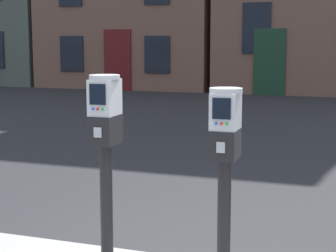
{
  "coord_description": "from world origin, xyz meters",
  "views": [
    {
      "loc": [
        1.4,
        -3.8,
        1.78
      ],
      "look_at": [
        0.06,
        -0.04,
        1.18
      ],
      "focal_mm": 62.07,
      "sensor_mm": 36.0,
      "label": 1
    }
  ],
  "objects": [
    {
      "name": "parking_meter_twin_adjacent",
      "position": [
        0.5,
        -0.14,
        1.05
      ],
      "size": [
        0.22,
        0.25,
        1.32
      ],
      "rotation": [
        0.0,
        0.0,
        -1.55
      ],
      "color": "black",
      "rests_on": "sidewalk_slab"
    },
    {
      "name": "parking_meter_near_kerb",
      "position": [
        -0.38,
        -0.14,
        1.1
      ],
      "size": [
        0.22,
        0.25,
        1.39
      ],
      "rotation": [
        0.0,
        0.0,
        -1.55
      ],
      "color": "black",
      "rests_on": "sidewalk_slab"
    }
  ]
}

